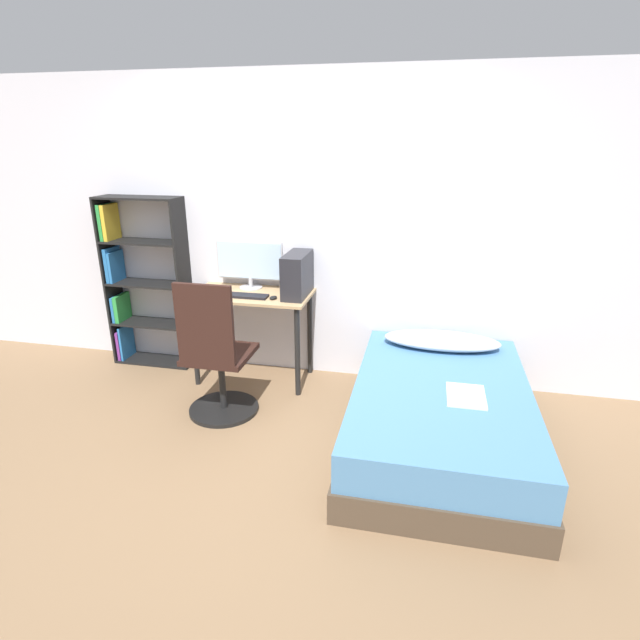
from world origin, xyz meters
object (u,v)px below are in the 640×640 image
at_px(office_chair, 217,365).
at_px(monitor, 250,263).
at_px(bed, 439,415).
at_px(pc_tower, 297,275).
at_px(bookshelf, 138,282).
at_px(keyboard, 243,296).

distance_m(office_chair, monitor, 0.99).
xyz_separation_m(bed, monitor, (-1.62, 0.83, 0.78)).
distance_m(bed, pc_tower, 1.55).
bearing_deg(pc_tower, bed, -31.03).
bearing_deg(bed, office_chair, 179.24).
xyz_separation_m(bookshelf, monitor, (1.07, 0.02, 0.23)).
xyz_separation_m(bookshelf, bed, (2.69, -0.81, -0.55)).
bearing_deg(bed, keyboard, 160.37).
height_order(monitor, pc_tower, monitor).
distance_m(office_chair, pc_tower, 0.97).
xyz_separation_m(bookshelf, pc_tower, (1.51, -0.10, 0.18)).
relative_size(office_chair, monitor, 1.85).
height_order(office_chair, pc_tower, pc_tower).
distance_m(monitor, keyboard, 0.33).
distance_m(keyboard, pc_tower, 0.47).
height_order(bookshelf, office_chair, bookshelf).
relative_size(bookshelf, keyboard, 3.73).
bearing_deg(bed, monitor, 152.95).
height_order(bookshelf, keyboard, bookshelf).
bearing_deg(bed, pc_tower, 148.97).
height_order(monitor, keyboard, monitor).
distance_m(monitor, pc_tower, 0.46).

